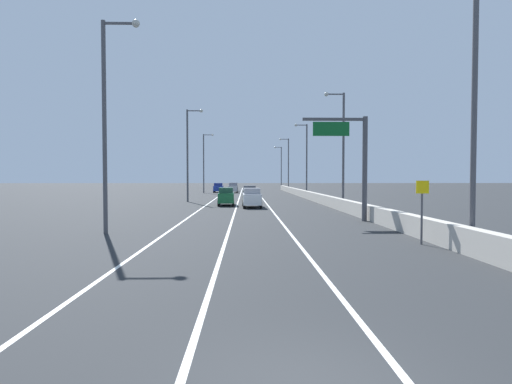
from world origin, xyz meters
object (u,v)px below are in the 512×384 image
object	(u,v)px
car_white_3	(252,198)
car_silver_4	(233,188)
lamp_post_left_far	(205,160)
car_gray_2	(249,193)
lamp_post_left_near	(108,113)
overhead_sign_gantry	(355,155)
lamp_post_right_near	(469,93)
lamp_post_right_second	(341,143)
speed_advisory_sign	(422,207)
car_green_5	(226,197)
lamp_post_right_fifth	(281,165)
car_black_1	(234,187)
lamp_post_left_mid	(189,150)
lamp_post_right_fourth	(287,161)
car_blue_0	(218,188)
lamp_post_right_third	(305,156)

from	to	relation	value
car_white_3	car_silver_4	world-z (taller)	car_silver_4
lamp_post_left_far	car_gray_2	xyz separation A→B (m)	(8.77, -26.31, -5.73)
car_silver_4	lamp_post_left_near	bearing A→B (deg)	-94.62
overhead_sign_gantry	car_white_3	bearing A→B (deg)	117.45
lamp_post_right_near	lamp_post_right_second	bearing A→B (deg)	89.19
overhead_sign_gantry	car_silver_4	size ratio (longest dim) A/B	1.75
speed_advisory_sign	car_green_5	distance (m)	29.52
lamp_post_right_second	lamp_post_right_fifth	world-z (taller)	same
car_black_1	car_gray_2	distance (m)	37.91
lamp_post_left_mid	car_green_5	distance (m)	10.48
car_black_1	overhead_sign_gantry	bearing A→B (deg)	-80.95
speed_advisory_sign	lamp_post_right_fourth	bearing A→B (deg)	89.16
overhead_sign_gantry	lamp_post_left_near	size ratio (longest dim) A/B	0.63
lamp_post_left_near	car_black_1	bearing A→B (deg)	86.10
lamp_post_right_second	lamp_post_left_far	world-z (taller)	same
car_blue_0	lamp_post_right_near	bearing A→B (deg)	-77.67
lamp_post_right_near	car_gray_2	xyz separation A→B (m)	(-8.99, 40.60, -5.73)
lamp_post_right_fifth	overhead_sign_gantry	bearing A→B (deg)	-91.34
lamp_post_right_second	lamp_post_right_third	world-z (taller)	same
lamp_post_right_third	car_white_3	world-z (taller)	lamp_post_right_third
lamp_post_left_mid	overhead_sign_gantry	bearing A→B (deg)	-58.11
lamp_post_right_fifth	lamp_post_left_mid	size ratio (longest dim) A/B	1.00
lamp_post_left_far	lamp_post_right_second	bearing A→B (deg)	-66.42
lamp_post_left_far	car_gray_2	distance (m)	28.32
lamp_post_right_fifth	lamp_post_left_far	bearing A→B (deg)	-117.70
overhead_sign_gantry	car_black_1	world-z (taller)	overhead_sign_gantry
speed_advisory_sign	car_blue_0	world-z (taller)	speed_advisory_sign
lamp_post_right_near	car_white_3	distance (m)	28.08
lamp_post_right_fourth	lamp_post_right_third	bearing A→B (deg)	-89.07
lamp_post_left_mid	car_green_5	xyz separation A→B (m)	(5.06, -7.17, -5.73)
lamp_post_left_mid	car_gray_2	world-z (taller)	lamp_post_left_mid
car_gray_2	car_white_3	size ratio (longest dim) A/B	0.89
car_gray_2	lamp_post_left_near	bearing A→B (deg)	-103.28
lamp_post_right_near	car_black_1	bearing A→B (deg)	98.87
lamp_post_right_fifth	lamp_post_left_far	world-z (taller)	same
car_blue_0	lamp_post_right_third	bearing A→B (deg)	-50.55
lamp_post_right_fifth	car_black_1	bearing A→B (deg)	-118.63
car_black_1	car_white_3	size ratio (longest dim) A/B	0.88
overhead_sign_gantry	lamp_post_right_fifth	world-z (taller)	lamp_post_right_fifth
car_green_5	car_blue_0	bearing A→B (deg)	94.96
lamp_post_right_second	lamp_post_right_third	distance (m)	25.38
speed_advisory_sign	lamp_post_right_near	distance (m)	5.39
lamp_post_left_mid	car_silver_4	bearing A→B (deg)	81.65
car_silver_4	car_green_5	xyz separation A→B (m)	(0.45, -38.64, -0.03)
lamp_post_right_fourth	car_silver_4	xyz separation A→B (m)	(-12.01, -8.21, -5.69)
lamp_post_left_mid	lamp_post_left_near	bearing A→B (deg)	-90.72
lamp_post_right_fourth	overhead_sign_gantry	bearing A→B (deg)	-91.38
overhead_sign_gantry	lamp_post_right_fourth	world-z (taller)	lamp_post_right_fourth
lamp_post_left_near	lamp_post_right_near	bearing A→B (deg)	-19.27
lamp_post_left_mid	car_green_5	size ratio (longest dim) A/B	2.53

